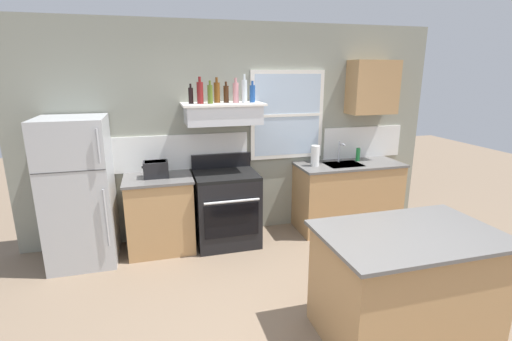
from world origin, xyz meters
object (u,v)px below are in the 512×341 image
bottle_balsamic_dark (191,95)px  bottle_brown_stout (226,94)px  bottle_olive_oil_square (210,94)px  bottle_rose_pink (236,92)px  bottle_red_label_wine (200,92)px  bottle_blue_liqueur (252,93)px  dish_soap_bottle (358,154)px  kitchen_island (405,284)px  toaster (156,169)px  refrigerator (79,192)px  paper_towel_roll (315,156)px  stove_range (226,207)px  bottle_clear_tall (244,91)px  bottle_amber_wine (217,92)px

bottle_balsamic_dark → bottle_brown_stout: bearing=3.4°
bottle_olive_oil_square → bottle_rose_pink: size_ratio=0.90×
bottle_rose_pink → bottle_red_label_wine: bearing=-175.9°
bottle_blue_liqueur → dish_soap_bottle: bearing=2.0°
kitchen_island → toaster: bearing=131.4°
refrigerator → paper_towel_roll: bearing=1.2°
stove_range → bottle_olive_oil_square: size_ratio=4.16×
bottle_rose_pink → kitchen_island: 2.73m
bottle_balsamic_dark → bottle_red_label_wine: (0.10, -0.05, 0.03)m
bottle_olive_oil_square → bottle_blue_liqueur: (0.52, 0.04, -0.00)m
bottle_balsamic_dark → bottle_blue_liqueur: bearing=-2.0°
bottle_red_label_wine → bottle_clear_tall: (0.52, 0.00, 0.01)m
toaster → bottle_balsamic_dark: bottle_balsamic_dark is taller
bottle_clear_tall → paper_towel_roll: 1.26m
refrigerator → kitchen_island: refrigerator is taller
bottle_brown_stout → bottle_rose_pink: size_ratio=0.85×
paper_towel_roll → dish_soap_bottle: (0.69, 0.10, -0.04)m
bottle_amber_wine → bottle_olive_oil_square: bearing=-131.1°
stove_range → dish_soap_bottle: (1.88, 0.14, 0.54)m
bottle_rose_pink → kitchen_island: bottle_rose_pink is taller
toaster → bottle_balsamic_dark: bearing=8.4°
stove_range → paper_towel_roll: size_ratio=4.04×
bottle_amber_wine → kitchen_island: size_ratio=0.21×
refrigerator → stove_range: refrigerator is taller
kitchen_island → stove_range: bearing=116.9°
paper_towel_roll → kitchen_island: size_ratio=0.19×
toaster → dish_soap_bottle: bearing=2.0°
stove_range → bottle_blue_liqueur: 1.44m
bottle_brown_stout → bottle_rose_pink: bearing=-21.3°
bottle_clear_tall → kitchen_island: (0.79, -2.13, -1.43)m
bottle_balsamic_dark → bottle_clear_tall: 0.63m
toaster → bottle_brown_stout: 1.21m
kitchen_island → bottle_brown_stout: bearing=114.3°
toaster → kitchen_island: toaster is taller
bottle_olive_oil_square → bottle_brown_stout: bearing=24.3°
bottle_clear_tall → dish_soap_bottle: size_ratio=1.85×
bottle_balsamic_dark → bottle_clear_tall: size_ratio=0.68×
refrigerator → bottle_olive_oil_square: bottle_olive_oil_square is taller
toaster → bottle_blue_liqueur: (1.18, 0.04, 0.84)m
bottle_balsamic_dark → bottle_olive_oil_square: bearing=-17.6°
stove_range → bottle_clear_tall: (0.26, 0.06, 1.42)m
refrigerator → bottle_blue_liqueur: bottle_blue_liqueur is taller
bottle_clear_tall → stove_range: bearing=-166.5°
bottle_balsamic_dark → bottle_rose_pink: 0.53m
toaster → bottle_clear_tall: 1.39m
bottle_amber_wine → bottle_brown_stout: size_ratio=1.20×
refrigerator → stove_range: bearing=0.8°
bottle_balsamic_dark → bottle_olive_oil_square: 0.22m
toaster → bottle_blue_liqueur: size_ratio=1.17×
refrigerator → toaster: size_ratio=5.53×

